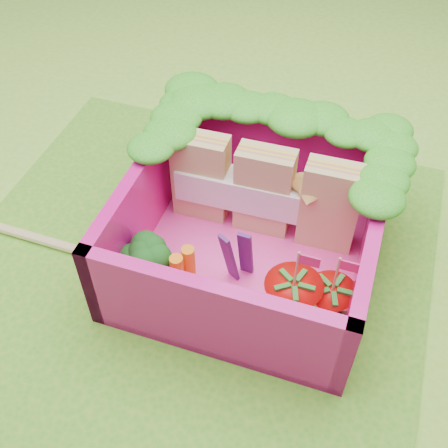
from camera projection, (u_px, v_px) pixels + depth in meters
ground at (190, 271)px, 3.16m from camera, size 14.00×14.00×0.00m
placemat at (189, 270)px, 3.15m from camera, size 2.60×2.60×0.03m
bento_floor at (249, 257)px, 3.16m from camera, size 1.30×1.30×0.05m
bento_box at (251, 228)px, 2.98m from camera, size 1.30×1.30×0.55m
lettuce_ruffle at (279, 124)px, 3.04m from camera, size 1.43×0.83×0.11m
sandwich_stack at (265, 192)px, 3.10m from camera, size 1.06×0.20×0.55m
broccoli at (149, 254)px, 2.92m from camera, size 0.33×0.33×0.25m
carrot_sticks at (183, 271)px, 2.89m from camera, size 0.10×0.15×0.28m
purple_wedges at (237, 256)px, 2.89m from camera, size 0.14×0.09×0.38m
strawberry_left at (292, 302)px, 2.75m from camera, size 0.29×0.29×0.53m
strawberry_right at (329, 303)px, 2.77m from camera, size 0.24×0.24×0.48m
snap_peas at (295, 315)px, 2.84m from camera, size 0.63×0.29×0.05m
chopsticks at (6, 229)px, 3.31m from camera, size 2.15×0.09×0.04m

